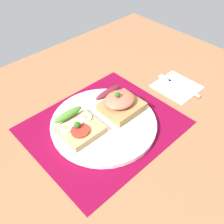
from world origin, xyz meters
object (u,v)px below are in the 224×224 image
Objects in this scene: napkin at (177,86)px; fork at (177,85)px; sandwich_salmon at (119,102)px; sandwich_egg_tomato at (78,127)px; plate at (104,123)px.

napkin is 0.82× the size of fork.
sandwich_salmon is 0.71× the size of fork.
sandwich_egg_tomato is 35.25cm from fork.
napkin is 0.52cm from fork.
fork is (34.81, -5.08, -2.24)cm from sandwich_egg_tomato.
sandwich_salmon is 21.94cm from napkin.
fork is at bearing -6.43° from plate.
sandwich_salmon is 0.86× the size of napkin.
plate reaches higher than napkin.
napkin is (34.56, -5.13, -2.70)cm from sandwich_egg_tomato.
napkin is at bearing -170.20° from fork.
sandwich_salmon is at bearing 7.75° from plate.
napkin is at bearing -8.43° from sandwich_egg_tomato.
plate reaches higher than fork.
fork is (0.25, 0.04, 0.46)cm from napkin.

